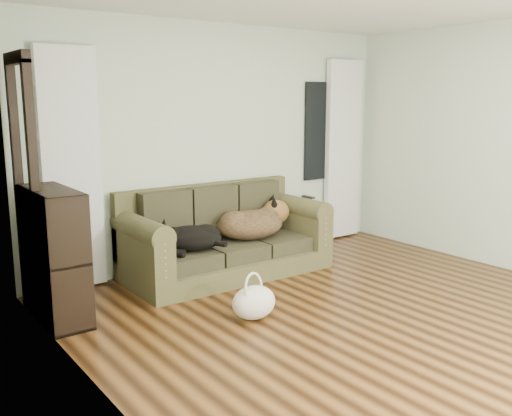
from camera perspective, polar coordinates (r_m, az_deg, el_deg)
floor at (r=4.79m, az=13.37°, el=-11.56°), size 5.00×5.00×0.00m
wall_back at (r=6.35m, az=-3.52°, el=6.35°), size 4.50×0.04×2.60m
wall_left at (r=3.10m, az=-13.70°, el=1.20°), size 0.04×5.00×2.60m
curtain_left at (r=5.56m, az=-17.99°, el=3.62°), size 0.55×0.08×2.25m
curtain_right at (r=7.43m, az=8.68°, el=5.75°), size 0.55×0.08×2.25m
window_pane at (r=7.20m, az=6.46°, el=7.64°), size 0.50×0.03×1.20m
door_casing at (r=5.09m, az=-21.95°, el=1.58°), size 0.07×0.60×2.10m
sofa at (r=5.90m, az=-2.92°, el=-2.38°), size 2.11×0.91×0.86m
dog_black_lab at (r=5.56m, az=-6.85°, el=-2.95°), size 0.72×0.65×0.25m
dog_shepherd at (r=6.04m, az=-0.32°, el=-1.65°), size 0.86×0.68×0.34m
tv_remote at (r=6.33m, az=5.25°, el=1.10°), size 0.05×0.19×0.02m
tote_bag at (r=4.78m, az=-0.23°, el=-9.21°), size 0.40×0.32×0.28m
bookshelf at (r=4.97m, az=-19.49°, el=-4.95°), size 0.34×0.88×1.09m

